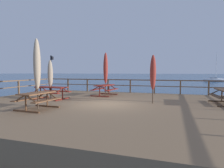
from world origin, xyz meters
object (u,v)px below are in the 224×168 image
picnic_table_mid_centre (105,88)px  picnic_table_front_right (37,97)px  patio_umbrella_short_back (37,64)px  patio_umbrella_tall_front (106,68)px  patio_umbrella_short_front (153,73)px  sailboat_distant (215,80)px  patio_umbrella_tall_back_right (50,74)px  lamp_post_hooked (51,67)px  picnic_table_mid_right (51,90)px

picnic_table_mid_centre → picnic_table_front_right: size_ratio=1.17×
picnic_table_mid_centre → patio_umbrella_short_back: patio_umbrella_short_back is taller
patio_umbrella_tall_front → patio_umbrella_short_front: bearing=-35.1°
picnic_table_front_right → sailboat_distant: size_ratio=0.23×
patio_umbrella_tall_back_right → patio_umbrella_short_front: patio_umbrella_short_front is taller
patio_umbrella_short_front → patio_umbrella_tall_back_right: bearing=-177.4°
patio_umbrella_short_front → sailboat_distant: bearing=76.2°
patio_umbrella_tall_back_right → sailboat_distant: size_ratio=0.32×
picnic_table_front_right → patio_umbrella_tall_front: (1.21, 5.80, 1.41)m
picnic_table_front_right → patio_umbrella_tall_back_right: patio_umbrella_tall_back_right is taller
picnic_table_front_right → patio_umbrella_tall_back_right: bearing=115.7°
lamp_post_hooked → patio_umbrella_tall_back_right: bearing=-55.2°
picnic_table_front_right → lamp_post_hooked: bearing=121.4°
patio_umbrella_tall_front → patio_umbrella_short_front: size_ratio=1.18×
picnic_table_mid_right → lamp_post_hooked: bearing=125.1°
picnic_table_mid_right → patio_umbrella_tall_back_right: patio_umbrella_tall_back_right is taller
picnic_table_mid_right → patio_umbrella_short_back: bearing=-64.3°
picnic_table_mid_right → patio_umbrella_short_front: bearing=1.9°
patio_umbrella_tall_back_right → patio_umbrella_short_back: (1.44, -2.94, 0.48)m
picnic_table_front_right → patio_umbrella_tall_front: bearing=78.3°
patio_umbrella_tall_front → lamp_post_hooked: 6.08m
patio_umbrella_short_front → patio_umbrella_tall_front: bearing=144.9°
patio_umbrella_tall_front → sailboat_distant: bearing=71.2°
patio_umbrella_tall_front → patio_umbrella_tall_back_right: bearing=-133.1°
patio_umbrella_tall_back_right → patio_umbrella_short_back: bearing=-63.9°
lamp_post_hooked → patio_umbrella_short_back: bearing=-58.4°
patio_umbrella_tall_front → patio_umbrella_short_back: size_ratio=0.96×
sailboat_distant → patio_umbrella_short_front: bearing=-103.8°
picnic_table_mid_right → patio_umbrella_tall_front: 4.07m
picnic_table_mid_centre → patio_umbrella_short_back: bearing=-101.1°
patio_umbrella_short_back → picnic_table_front_right: bearing=-94.1°
picnic_table_mid_centre → sailboat_distant: sailboat_distant is taller
patio_umbrella_short_back → patio_umbrella_short_front: patio_umbrella_short_back is taller
picnic_table_mid_centre → lamp_post_hooked: size_ratio=0.65×
picnic_table_mid_right → picnic_table_front_right: (1.45, -3.06, -0.01)m
patio_umbrella_short_front → lamp_post_hooked: (-9.44, 4.29, 0.45)m
picnic_table_front_right → lamp_post_hooked: 8.99m
patio_umbrella_tall_front → patio_umbrella_short_back: 5.89m
picnic_table_mid_centre → picnic_table_front_right: same height
picnic_table_front_right → patio_umbrella_short_back: 1.48m
sailboat_distant → picnic_table_mid_right: bearing=-110.6°
picnic_table_mid_right → picnic_table_front_right: 3.38m
patio_umbrella_tall_front → patio_umbrella_short_back: patio_umbrella_short_back is taller
picnic_table_mid_right → picnic_table_mid_centre: bearing=46.6°
picnic_table_front_right → patio_umbrella_short_front: (4.82, 3.27, 1.11)m
patio_umbrella_short_front → lamp_post_hooked: size_ratio=0.81×
lamp_post_hooked → patio_umbrella_tall_front: bearing=-16.7°
picnic_table_front_right → picnic_table_mid_centre: bearing=79.0°
patio_umbrella_short_front → sailboat_distant: 48.83m
patio_umbrella_tall_back_right → patio_umbrella_tall_front: patio_umbrella_tall_front is taller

